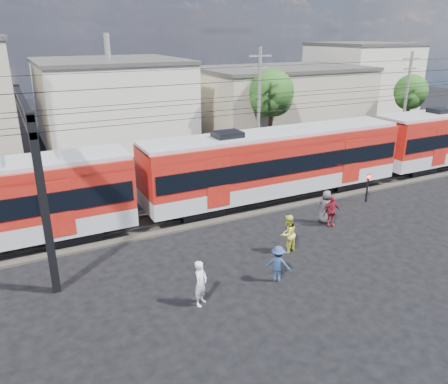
% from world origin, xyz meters
% --- Properties ---
extents(ground, '(120.00, 120.00, 0.00)m').
position_xyz_m(ground, '(0.00, 0.00, 0.00)').
color(ground, black).
rests_on(ground, ground).
extents(track_bed, '(70.00, 3.40, 0.12)m').
position_xyz_m(track_bed, '(0.00, 8.00, 0.06)').
color(track_bed, '#2D2823').
rests_on(track_bed, ground).
extents(rail_near, '(70.00, 0.12, 0.12)m').
position_xyz_m(rail_near, '(0.00, 7.25, 0.18)').
color(rail_near, '#59544C').
rests_on(rail_near, track_bed).
extents(rail_far, '(70.00, 0.12, 0.12)m').
position_xyz_m(rail_far, '(0.00, 8.75, 0.18)').
color(rail_far, '#59544C').
rests_on(rail_far, track_bed).
extents(commuter_train, '(50.30, 3.08, 4.17)m').
position_xyz_m(commuter_train, '(3.23, 8.00, 2.40)').
color(commuter_train, black).
rests_on(commuter_train, ground).
extents(catenary, '(70.00, 9.30, 7.52)m').
position_xyz_m(catenary, '(-8.65, 8.00, 5.14)').
color(catenary, black).
rests_on(catenary, ground).
extents(building_midwest, '(12.24, 12.24, 7.30)m').
position_xyz_m(building_midwest, '(-2.00, 27.00, 3.66)').
color(building_midwest, beige).
rests_on(building_midwest, ground).
extents(building_mideast, '(16.32, 10.20, 6.30)m').
position_xyz_m(building_mideast, '(14.00, 24.00, 3.16)').
color(building_mideast, gray).
rests_on(building_mideast, ground).
extents(building_east, '(10.20, 10.20, 8.30)m').
position_xyz_m(building_east, '(28.00, 28.00, 4.16)').
color(building_east, beige).
rests_on(building_east, ground).
extents(utility_pole_mid, '(1.80, 0.24, 8.50)m').
position_xyz_m(utility_pole_mid, '(6.00, 15.00, 4.53)').
color(utility_pole_mid, slate).
rests_on(utility_pole_mid, ground).
extents(utility_pole_east, '(1.80, 0.24, 8.00)m').
position_xyz_m(utility_pole_east, '(20.00, 14.00, 4.28)').
color(utility_pole_east, slate).
rests_on(utility_pole_east, ground).
extents(tree_near, '(3.82, 3.64, 6.72)m').
position_xyz_m(tree_near, '(9.19, 18.09, 4.66)').
color(tree_near, '#382619').
rests_on(tree_near, ground).
extents(tree_far, '(3.36, 3.12, 5.76)m').
position_xyz_m(tree_far, '(24.19, 17.09, 3.99)').
color(tree_far, '#382619').
rests_on(tree_far, ground).
extents(pedestrian_a, '(0.77, 0.75, 1.78)m').
position_xyz_m(pedestrian_a, '(-5.31, 0.17, 0.89)').
color(pedestrian_a, white).
rests_on(pedestrian_a, ground).
extents(pedestrian_b, '(1.06, 0.93, 1.82)m').
position_xyz_m(pedestrian_b, '(-0.12, 2.12, 0.91)').
color(pedestrian_b, '#E1E146').
rests_on(pedestrian_b, ground).
extents(pedestrian_c, '(1.13, 1.09, 1.55)m').
position_xyz_m(pedestrian_c, '(-1.89, 0.23, 0.77)').
color(pedestrian_c, navy).
rests_on(pedestrian_c, ground).
extents(pedestrian_d, '(1.04, 0.64, 1.65)m').
position_xyz_m(pedestrian_d, '(3.51, 3.48, 0.82)').
color(pedestrian_d, maroon).
rests_on(pedestrian_d, ground).
extents(pedestrian_e, '(0.96, 1.04, 1.78)m').
position_xyz_m(pedestrian_e, '(3.54, 3.96, 0.89)').
color(pedestrian_e, '#4D4D52').
rests_on(pedestrian_e, ground).
extents(car_silver, '(4.36, 2.02, 1.45)m').
position_xyz_m(car_silver, '(22.35, 12.20, 0.72)').
color(car_silver, '#AAACB1').
rests_on(car_silver, ground).
extents(crossing_signal, '(0.25, 0.25, 1.74)m').
position_xyz_m(crossing_signal, '(7.64, 5.20, 1.21)').
color(crossing_signal, black).
rests_on(crossing_signal, ground).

